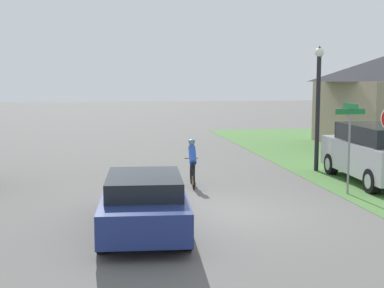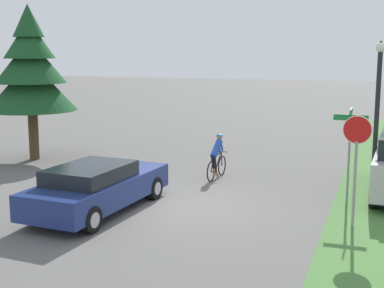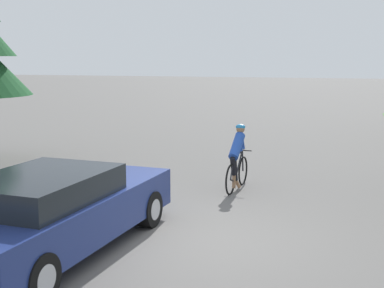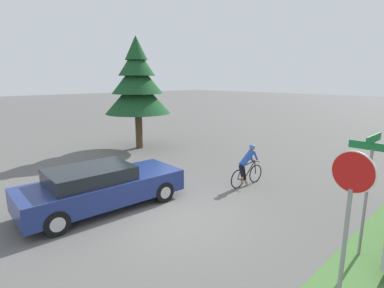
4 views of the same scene
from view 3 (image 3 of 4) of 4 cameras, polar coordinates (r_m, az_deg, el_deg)
The scene contains 3 objects.
ground_plane at distance 8.75m, azimuth -0.47°, elevation -10.43°, with size 140.00×140.00×0.00m, color #5B5956.
sedan_left_lane at distance 8.37m, azimuth -14.45°, elevation -6.96°, with size 2.07×4.75×1.29m.
cyclist at distance 12.00m, azimuth 4.83°, elevation -1.56°, with size 0.44×1.66×1.47m.
Camera 3 is at (2.46, -7.86, 2.95)m, focal length 50.00 mm.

